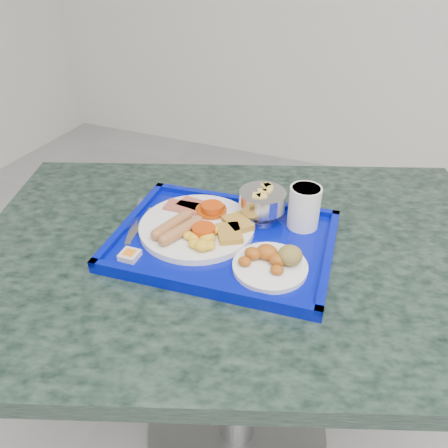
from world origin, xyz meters
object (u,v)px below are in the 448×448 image
(table, at_px, (240,308))
(main_plate, at_px, (199,226))
(bread_plate, at_px, (273,261))
(tray, at_px, (224,241))
(fruit_bowl, at_px, (262,201))
(juice_cup, at_px, (304,206))

(table, xyz_separation_m, main_plate, (-0.10, -0.00, 0.22))
(table, relative_size, bread_plate, 9.24)
(tray, bearing_deg, fruit_bowl, 65.76)
(bread_plate, height_order, fruit_bowl, fruit_bowl)
(table, relative_size, fruit_bowl, 12.97)
(main_plate, xyz_separation_m, juice_cup, (0.21, 0.11, 0.04))
(fruit_bowl, distance_m, juice_cup, 0.10)
(tray, xyz_separation_m, main_plate, (-0.06, 0.01, 0.02))
(table, height_order, juice_cup, juice_cup)
(table, height_order, bread_plate, bread_plate)
(bread_plate, bearing_deg, tray, 157.96)
(tray, bearing_deg, bread_plate, -22.04)
(main_plate, height_order, bread_plate, bread_plate)
(bread_plate, bearing_deg, fruit_bowl, 115.55)
(tray, height_order, main_plate, main_plate)
(bread_plate, bearing_deg, juice_cup, 83.89)
(main_plate, bearing_deg, fruit_bowl, 42.45)
(table, distance_m, tray, 0.20)
(fruit_bowl, bearing_deg, main_plate, -137.55)
(table, relative_size, tray, 2.79)
(table, bearing_deg, main_plate, -177.52)
(main_plate, relative_size, bread_plate, 1.72)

